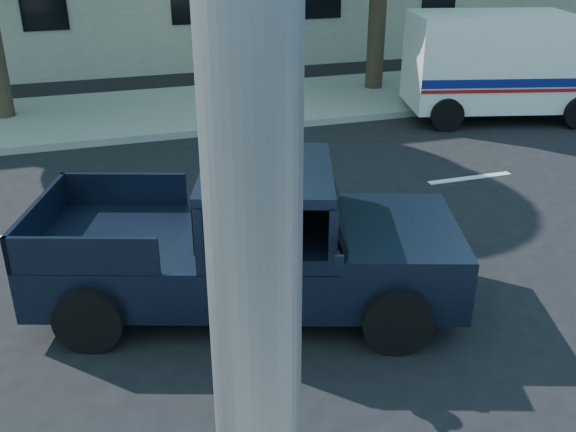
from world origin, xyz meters
TOP-DOWN VIEW (x-y plane):
  - ground at (0.00, 0.00)m, footprint 120.00×120.00m
  - far_sidewalk at (0.00, 9.20)m, footprint 60.00×4.00m
  - lane_stripes at (2.00, 3.40)m, footprint 21.60×0.14m
  - pickup_truck at (-0.78, 0.70)m, footprint 5.05×3.21m
  - mail_truck at (6.65, 6.61)m, footprint 4.56×3.01m

SIDE VIEW (x-z plane):
  - ground at x=0.00m, z-range 0.00..0.00m
  - lane_stripes at x=2.00m, z-range 0.00..0.01m
  - far_sidewalk at x=0.00m, z-range 0.00..0.15m
  - pickup_truck at x=-0.78m, z-range -0.27..1.41m
  - mail_truck at x=6.65m, z-range -0.15..2.16m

